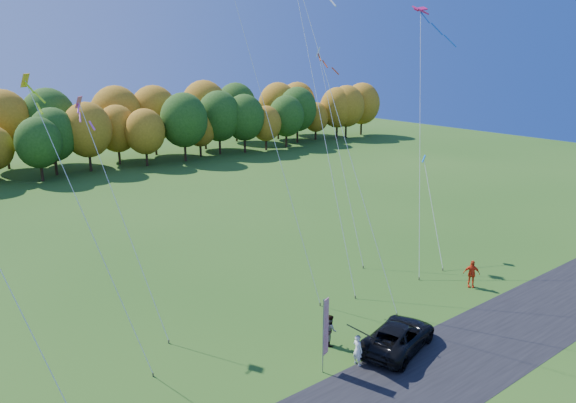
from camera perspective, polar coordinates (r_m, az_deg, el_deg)
ground at (r=31.51m, az=7.10°, el=-14.66°), size 160.00×160.00×0.00m
asphalt_strip at (r=29.31m, az=12.97°, el=-17.45°), size 90.00×6.00×0.01m
tree_line at (r=77.97m, az=-23.25°, el=2.36°), size 116.00×12.00×10.00m
black_suv at (r=31.51m, az=11.14°, el=-13.27°), size 5.91×3.89×1.51m
person_tailgate_a at (r=29.77m, az=7.10°, el=-14.73°), size 0.42×0.62×1.66m
person_tailgate_b at (r=31.45m, az=4.30°, el=-12.86°), size 0.92×1.02×1.72m
person_east at (r=40.28m, az=18.14°, el=-6.99°), size 1.09×1.13×1.89m
feather_flag at (r=28.36m, az=3.80°, el=-12.56°), size 0.51×0.22×3.98m
kite_delta_blue at (r=35.68m, az=-3.73°, el=14.22°), size 4.03×11.17×30.64m
kite_parafoil_orange at (r=39.46m, az=2.50°, el=12.70°), size 5.00×13.11×28.17m
kite_delta_red at (r=35.06m, az=5.06°, el=9.05°), size 2.36×10.54×23.10m
kite_parafoil_rainbow at (r=43.25m, az=13.26°, el=6.57°), size 9.17×7.74×19.30m
kite_diamond_yellow at (r=28.69m, az=-19.46°, el=-2.71°), size 3.49×6.10×14.86m
kite_diamond_green at (r=24.51m, az=-25.72°, el=-9.56°), size 3.20×6.64×12.33m
kite_diamond_white at (r=43.04m, az=5.28°, el=4.73°), size 2.45×7.98×16.19m
kite_diamond_pink at (r=32.70m, az=-16.48°, el=-1.61°), size 1.94×7.45×13.40m
kite_diamond_blue_low at (r=43.95m, az=14.51°, el=-1.00°), size 3.32×4.99×7.91m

